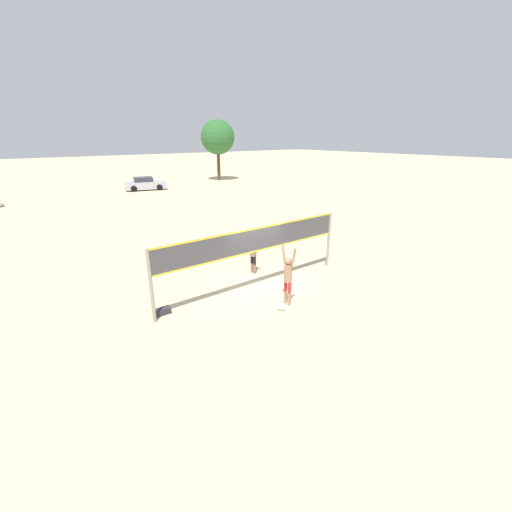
% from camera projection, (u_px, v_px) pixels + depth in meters
% --- Properties ---
extents(ground_plane, '(200.00, 200.00, 0.00)m').
position_uv_depth(ground_plane, '(256.00, 289.00, 13.50)').
color(ground_plane, beige).
extents(volleyball_net, '(8.42, 0.12, 2.48)m').
position_uv_depth(volleyball_net, '(256.00, 245.00, 12.90)').
color(volleyball_net, gray).
rests_on(volleyball_net, ground_plane).
extents(player_spiker, '(0.28, 0.71, 2.17)m').
position_uv_depth(player_spiker, '(288.00, 274.00, 11.89)').
color(player_spiker, tan).
rests_on(player_spiker, ground_plane).
extents(player_blocker, '(0.28, 0.68, 1.96)m').
position_uv_depth(player_blocker, '(253.00, 251.00, 14.68)').
color(player_blocker, '#8C664C').
rests_on(player_blocker, ground_plane).
extents(volleyball, '(0.23, 0.23, 0.23)m').
position_uv_depth(volleyball, '(281.00, 307.00, 11.79)').
color(volleyball, white).
rests_on(volleyball, ground_plane).
extents(gear_bag, '(0.55, 0.26, 0.21)m').
position_uv_depth(gear_bag, '(162.00, 311.00, 11.52)').
color(gear_bag, '#2D2D33').
rests_on(gear_bag, ground_plane).
extents(parked_car_near, '(4.60, 2.67, 1.40)m').
position_uv_depth(parked_car_near, '(145.00, 184.00, 37.55)').
color(parked_car_near, '#B7B7BC').
rests_on(parked_car_near, ground_plane).
extents(tree_left_cluster, '(4.36, 4.36, 7.66)m').
position_uv_depth(tree_left_cluster, '(218.00, 137.00, 44.28)').
color(tree_left_cluster, '#4C3823').
rests_on(tree_left_cluster, ground_plane).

